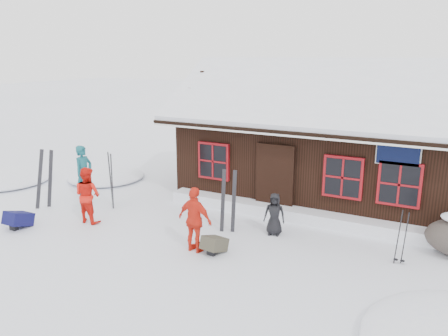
{
  "coord_description": "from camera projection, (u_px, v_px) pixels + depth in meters",
  "views": [
    {
      "loc": [
        5.17,
        -8.83,
        4.47
      ],
      "look_at": [
        -0.52,
        2.01,
        1.3
      ],
      "focal_mm": 35.0,
      "sensor_mm": 36.0,
      "label": 1
    }
  ],
  "objects": [
    {
      "name": "ground",
      "position": [
        205.0,
        238.0,
        11.01
      ],
      "size": [
        120.0,
        120.0,
        0.0
      ],
      "primitive_type": "plane",
      "color": "white",
      "rests_on": "ground"
    },
    {
      "name": "mountain_hut",
      "position": [
        321.0,
        147.0,
        14.21
      ],
      "size": [
        8.9,
        6.09,
        4.42
      ],
      "color": "black",
      "rests_on": "ground"
    },
    {
      "name": "snow_drift",
      "position": [
        292.0,
        213.0,
        12.22
      ],
      "size": [
        7.6,
        0.6,
        0.35
      ],
      "primitive_type": "cube",
      "color": "white",
      "rests_on": "ground"
    },
    {
      "name": "snow_mounds",
      "position": [
        292.0,
        225.0,
        11.87
      ],
      "size": [
        20.6,
        13.2,
        0.48
      ],
      "color": "white",
      "rests_on": "ground"
    },
    {
      "name": "skier_teal",
      "position": [
        84.0,
        174.0,
        13.59
      ],
      "size": [
        0.45,
        0.66,
        1.78
      ],
      "primitive_type": "imported",
      "rotation": [
        0.0,
        0.0,
        1.6
      ],
      "color": "#145963",
      "rests_on": "ground"
    },
    {
      "name": "skier_orange_left",
      "position": [
        88.0,
        195.0,
        11.9
      ],
      "size": [
        0.77,
        0.61,
        1.55
      ],
      "primitive_type": "imported",
      "rotation": [
        0.0,
        0.0,
        3.11
      ],
      "color": "red",
      "rests_on": "ground"
    },
    {
      "name": "skier_orange_right",
      "position": [
        195.0,
        220.0,
        10.08
      ],
      "size": [
        0.95,
        0.48,
        1.56
      ],
      "primitive_type": "imported",
      "rotation": [
        0.0,
        0.0,
        3.03
      ],
      "color": "red",
      "rests_on": "ground"
    },
    {
      "name": "skier_crouched",
      "position": [
        274.0,
        214.0,
        11.1
      ],
      "size": [
        0.6,
        0.45,
        1.1
      ],
      "primitive_type": "imported",
      "rotation": [
        0.0,
        0.0,
        0.21
      ],
      "color": "black",
      "rests_on": "ground"
    },
    {
      "name": "ski_pair_left",
      "position": [
        45.0,
        180.0,
        13.0
      ],
      "size": [
        0.58,
        0.41,
        1.85
      ],
      "rotation": [
        0.0,
        0.0,
        0.6
      ],
      "color": "black",
      "rests_on": "ground"
    },
    {
      "name": "ski_pair_mid",
      "position": [
        111.0,
        181.0,
        13.12
      ],
      "size": [
        0.37,
        0.3,
        1.71
      ],
      "rotation": [
        0.0,
        0.0,
        -0.68
      ],
      "color": "black",
      "rests_on": "ground"
    },
    {
      "name": "ski_pair_right",
      "position": [
        228.0,
        202.0,
        11.2
      ],
      "size": [
        0.44,
        0.16,
        1.73
      ],
      "rotation": [
        0.0,
        0.0,
        0.27
      ],
      "color": "black",
      "rests_on": "ground"
    },
    {
      "name": "ski_poles",
      "position": [
        401.0,
        238.0,
        9.51
      ],
      "size": [
        0.23,
        0.11,
        1.27
      ],
      "color": "black",
      "rests_on": "ground"
    },
    {
      "name": "backpack_blue",
      "position": [
        19.0,
        222.0,
        11.61
      ],
      "size": [
        0.5,
        0.65,
        0.35
      ],
      "primitive_type": "cube",
      "rotation": [
        0.0,
        0.0,
        0.02
      ],
      "color": "#0F0F41",
      "rests_on": "ground"
    },
    {
      "name": "backpack_olive",
      "position": [
        214.0,
        247.0,
        10.14
      ],
      "size": [
        0.5,
        0.62,
        0.31
      ],
      "primitive_type": "cube",
      "rotation": [
        0.0,
        0.0,
        -0.14
      ],
      "color": "#3D3A2C",
      "rests_on": "ground"
    }
  ]
}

